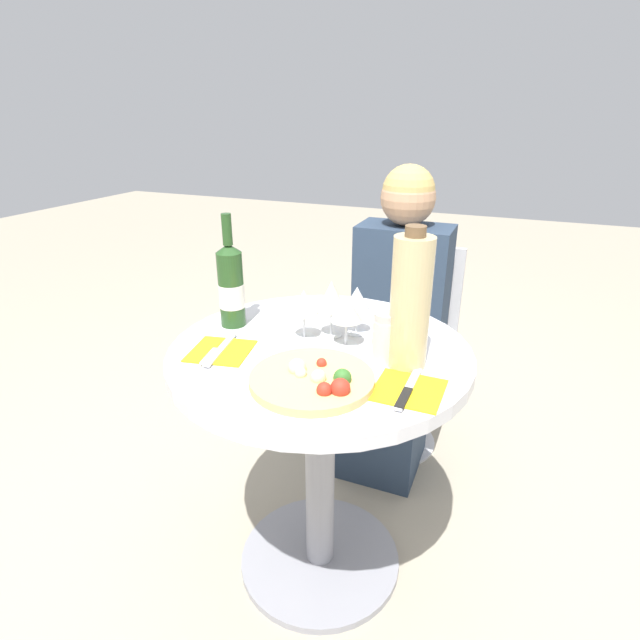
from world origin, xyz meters
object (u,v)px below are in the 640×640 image
object	(u,v)px
seated_diner	(395,336)
wine_bottle	(231,286)
pizza_large	(314,379)
chair_behind_diner	(401,352)
dining_table	(320,414)
tall_carafe	(410,302)

from	to	relation	value
seated_diner	wine_bottle	xyz separation A→B (m)	(-0.34, -0.59, 0.35)
seated_diner	pizza_large	bearing A→B (deg)	90.63
chair_behind_diner	seated_diner	size ratio (longest dim) A/B	0.72
dining_table	pizza_large	bearing A→B (deg)	-71.72
dining_table	tall_carafe	bearing A→B (deg)	-1.81
dining_table	chair_behind_diner	xyz separation A→B (m)	(0.05, 0.76, -0.15)
dining_table	tall_carafe	size ratio (longest dim) A/B	2.32
seated_diner	tall_carafe	bearing A→B (deg)	105.68
tall_carafe	dining_table	bearing A→B (deg)	178.19
chair_behind_diner	tall_carafe	bearing A→B (deg)	103.05
pizza_large	tall_carafe	distance (m)	0.29
dining_table	seated_diner	distance (m)	0.63
chair_behind_diner	wine_bottle	size ratio (longest dim) A/B	2.60
dining_table	seated_diner	world-z (taller)	seated_diner
wine_bottle	tall_carafe	xyz separation A→B (m)	(0.52, -0.05, 0.04)
wine_bottle	tall_carafe	world-z (taller)	tall_carafe
dining_table	chair_behind_diner	distance (m)	0.78
pizza_large	tall_carafe	size ratio (longest dim) A/B	0.84
chair_behind_diner	seated_diner	bearing A→B (deg)	90.00
dining_table	pizza_large	world-z (taller)	pizza_large
pizza_large	seated_diner	bearing A→B (deg)	90.63
seated_diner	chair_behind_diner	bearing A→B (deg)	-90.00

